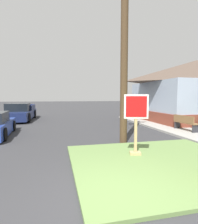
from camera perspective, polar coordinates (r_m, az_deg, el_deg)
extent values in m
plane|color=#333335|center=(3.94, 5.52, -26.15)|extent=(160.00, 160.00, 0.00)
cube|color=#668447|center=(6.12, 18.58, -14.41)|extent=(5.36, 4.62, 0.08)
cube|color=#9E9B93|center=(11.46, 24.75, -5.57)|extent=(2.20, 15.95, 0.12)
cube|color=tan|center=(6.31, 11.26, -4.16)|extent=(0.11, 0.11, 1.95)
cube|color=tan|center=(6.51, 11.13, -12.33)|extent=(0.42, 0.37, 0.08)
cube|color=white|center=(6.19, 11.43, 1.66)|extent=(0.77, 0.23, 0.80)
cube|color=red|center=(6.18, 11.45, 1.66)|extent=(0.66, 0.19, 0.68)
cylinder|color=black|center=(7.20, 2.37, -11.51)|extent=(0.70, 0.70, 0.02)
cylinder|color=black|center=(12.04, -25.00, -3.89)|extent=(0.25, 0.63, 0.62)
cylinder|color=black|center=(9.54, -27.35, -6.14)|extent=(0.25, 0.63, 0.62)
sphere|color=white|center=(12.79, -25.84, -2.72)|extent=(0.14, 0.14, 0.14)
cube|color=#19234C|center=(17.36, -23.15, -0.68)|extent=(2.10, 5.61, 0.68)
cube|color=black|center=(16.55, -23.75, 1.27)|extent=(1.77, 1.49, 0.68)
cube|color=#19234C|center=(18.12, -19.69, 1.41)|extent=(0.15, 2.34, 0.44)
cube|color=#19234C|center=(18.47, -25.47, 1.28)|extent=(0.15, 2.34, 0.44)
cube|color=#19234C|center=(20.00, -21.66, 1.64)|extent=(1.78, 0.14, 0.44)
cylinder|color=black|center=(15.56, -20.99, -1.64)|extent=(0.28, 0.77, 0.76)
cylinder|color=black|center=(15.97, -27.59, -1.71)|extent=(0.28, 0.77, 0.76)
cylinder|color=black|center=(18.85, -19.37, -0.54)|extent=(0.28, 0.77, 0.76)
cylinder|color=black|center=(19.19, -24.88, -0.62)|extent=(0.28, 0.77, 0.76)
cube|color=brown|center=(11.57, 25.21, -2.98)|extent=(0.47, 1.60, 0.06)
cube|color=brown|center=(11.43, 24.57, -1.93)|extent=(0.12, 1.59, 0.38)
cube|color=#2D2D33|center=(11.08, 27.58, -4.62)|extent=(0.36, 0.08, 0.41)
cube|color=#2D2D33|center=(12.15, 22.98, -3.67)|extent=(0.36, 0.08, 0.41)
cylinder|color=#4C3823|center=(8.54, 7.85, 22.50)|extent=(0.32, 0.32, 9.27)
cube|color=brown|center=(17.55, 27.38, -0.94)|extent=(8.60, 7.03, 0.90)
cube|color=#9EADC1|center=(17.47, 27.58, 4.26)|extent=(8.43, 6.89, 2.28)
pyramid|color=brown|center=(17.60, 27.84, 10.99)|extent=(9.03, 7.38, 1.84)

